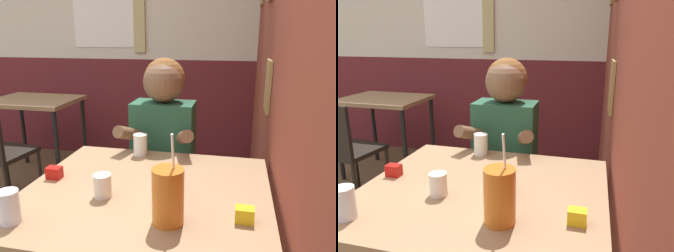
# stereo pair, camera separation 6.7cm
# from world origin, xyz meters

# --- Properties ---
(brick_wall_right) EXTENTS (0.08, 4.57, 2.70)m
(brick_wall_right) POSITION_xyz_m (1.50, 1.29, 1.35)
(brick_wall_right) COLOR brown
(brick_wall_right) RESTS_ON ground_plane
(back_wall) EXTENTS (5.94, 0.09, 2.70)m
(back_wall) POSITION_xyz_m (-0.01, 2.60, 1.36)
(back_wall) COLOR beige
(back_wall) RESTS_ON ground_plane
(main_table) EXTENTS (0.95, 0.86, 0.77)m
(main_table) POSITION_xyz_m (0.97, 0.29, 0.70)
(main_table) COLOR #93704C
(main_table) RESTS_ON ground_plane
(background_table) EXTENTS (0.78, 0.61, 0.77)m
(background_table) POSITION_xyz_m (-0.56, 1.87, 0.67)
(background_table) COLOR #93704C
(background_table) RESTS_ON ground_plane
(chair_near_window) EXTENTS (0.45, 0.45, 0.86)m
(chair_near_window) POSITION_xyz_m (-0.50, 1.22, 0.51)
(chair_near_window) COLOR black
(chair_near_window) RESTS_ON ground_plane
(person_seated) EXTENTS (0.42, 0.42, 1.24)m
(person_seated) POSITION_xyz_m (0.91, 0.89, 0.67)
(person_seated) COLOR #235138
(person_seated) RESTS_ON ground_plane
(cocktail_pitcher) EXTENTS (0.10, 0.10, 0.30)m
(cocktail_pitcher) POSITION_xyz_m (1.10, 0.09, 0.87)
(cocktail_pitcher) COLOR #C6661E
(cocktail_pitcher) RESTS_ON main_table
(glass_near_pitcher) EXTENTS (0.07, 0.07, 0.11)m
(glass_near_pitcher) POSITION_xyz_m (0.61, -0.02, 0.83)
(glass_near_pitcher) COLOR silver
(glass_near_pitcher) RESTS_ON main_table
(glass_center) EXTENTS (0.07, 0.07, 0.11)m
(glass_center) POSITION_xyz_m (0.84, 0.66, 0.83)
(glass_center) COLOR silver
(glass_center) RESTS_ON main_table
(glass_far_side) EXTENTS (0.07, 0.07, 0.09)m
(glass_far_side) POSITION_xyz_m (0.83, 0.21, 0.82)
(glass_far_side) COLOR silver
(glass_far_side) RESTS_ON main_table
(glass_by_brick) EXTENTS (0.08, 0.08, 0.09)m
(glass_by_brick) POSITION_xyz_m (1.05, 0.30, 0.82)
(glass_by_brick) COLOR silver
(glass_by_brick) RESTS_ON main_table
(condiment_ketchup) EXTENTS (0.06, 0.04, 0.05)m
(condiment_ketchup) POSITION_xyz_m (0.57, 0.32, 0.80)
(condiment_ketchup) COLOR #B7140F
(condiment_ketchup) RESTS_ON main_table
(condiment_mustard) EXTENTS (0.06, 0.04, 0.05)m
(condiment_mustard) POSITION_xyz_m (1.35, 0.14, 0.80)
(condiment_mustard) COLOR yellow
(condiment_mustard) RESTS_ON main_table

